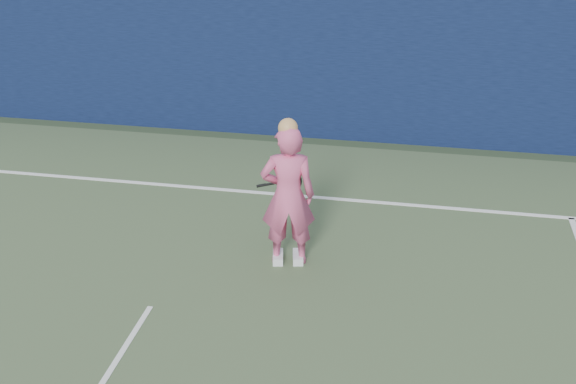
# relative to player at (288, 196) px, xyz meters

# --- Properties ---
(ground) EXTENTS (80.00, 80.00, 0.00)m
(ground) POSITION_rel_player_xyz_m (-1.28, -2.23, -0.87)
(ground) COLOR #2B3B24
(ground) RESTS_ON ground
(backstop_wall) EXTENTS (24.00, 0.40, 2.50)m
(backstop_wall) POSITION_rel_player_xyz_m (-1.28, 4.27, 0.38)
(backstop_wall) COLOR black
(backstop_wall) RESTS_ON ground
(player) EXTENTS (0.70, 0.53, 1.81)m
(player) POSITION_rel_player_xyz_m (0.00, 0.00, 0.00)
(player) COLOR #E45888
(player) RESTS_ON ground
(racket) EXTENTS (0.57, 0.12, 0.30)m
(racket) POSITION_rel_player_xyz_m (-0.09, 0.40, -0.01)
(racket) COLOR black
(racket) RESTS_ON ground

